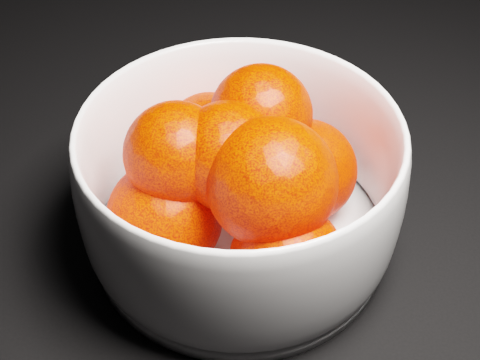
# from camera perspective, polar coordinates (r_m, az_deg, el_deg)

# --- Properties ---
(ground) EXTENTS (3.00, 3.00, 0.00)m
(ground) POSITION_cam_1_polar(r_m,az_deg,el_deg) (0.77, -15.08, 11.65)
(ground) COLOR black
(ground) RESTS_ON ground
(bowl) EXTENTS (0.23, 0.23, 0.11)m
(bowl) POSITION_cam_1_polar(r_m,az_deg,el_deg) (0.47, -0.00, -0.50)
(bowl) COLOR white
(bowl) RESTS_ON ground
(orange_pile) EXTENTS (0.17, 0.18, 0.13)m
(orange_pile) POSITION_cam_1_polar(r_m,az_deg,el_deg) (0.46, -0.04, 0.34)
(orange_pile) COLOR #EE1D00
(orange_pile) RESTS_ON bowl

